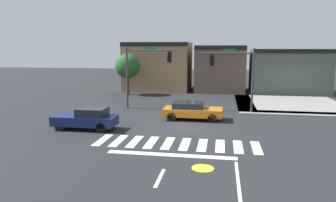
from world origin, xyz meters
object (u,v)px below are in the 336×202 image
at_px(car_orange, 192,110).
at_px(roadside_tree, 127,66).
at_px(traffic_signal_northwest, 146,66).
at_px(car_navy, 87,119).
at_px(traffic_signal_northeast, 234,69).

xyz_separation_m(car_orange, roadside_tree, (-8.76, 12.04, 2.65)).
relative_size(traffic_signal_northwest, car_navy, 1.31).
bearing_deg(traffic_signal_northeast, car_orange, 42.70).
bearing_deg(car_orange, traffic_signal_northeast, 42.70).
distance_m(traffic_signal_northeast, roadside_tree, 15.03).
bearing_deg(car_orange, traffic_signal_northwest, 140.58).
height_order(car_orange, roadside_tree, roadside_tree).
xyz_separation_m(car_navy, car_orange, (6.78, 4.19, -0.03)).
bearing_deg(roadside_tree, traffic_signal_northeast, -37.22).
height_order(traffic_signal_northwest, car_navy, traffic_signal_northwest).
height_order(traffic_signal_northwest, roadside_tree, traffic_signal_northwest).
xyz_separation_m(traffic_signal_northeast, traffic_signal_northwest, (-7.72, 0.76, 0.14)).
relative_size(traffic_signal_northeast, car_navy, 1.28).
height_order(traffic_signal_northeast, car_navy, traffic_signal_northeast).
relative_size(car_navy, car_orange, 0.95).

